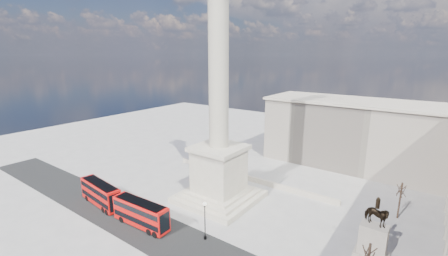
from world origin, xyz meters
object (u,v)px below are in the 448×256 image
at_px(red_bus_a, 101,194).
at_px(equestrian_statue, 373,236).
at_px(nelsons_column, 219,135).
at_px(victorian_lamp, 205,218).
at_px(red_bus_b, 141,213).

relative_size(red_bus_a, equestrian_statue, 1.23).
bearing_deg(equestrian_statue, red_bus_a, -162.49).
bearing_deg(nelsons_column, red_bus_a, -137.58).
bearing_deg(nelsons_column, victorian_lamp, -62.12).
relative_size(red_bus_a, red_bus_b, 1.01).
bearing_deg(nelsons_column, equestrian_statue, -2.29).
bearing_deg(victorian_lamp, red_bus_b, -162.68).
bearing_deg(victorian_lamp, equestrian_statue, 26.66).
relative_size(nelsons_column, red_bus_b, 4.59).
xyz_separation_m(nelsons_column, red_bus_b, (-4.51, -15.12, -10.63)).
height_order(nelsons_column, victorian_lamp, nelsons_column).
distance_m(nelsons_column, red_bus_a, 24.53).
xyz_separation_m(nelsons_column, victorian_lamp, (6.23, -11.77, -9.27)).
bearing_deg(red_bus_a, nelsons_column, 48.47).
distance_m(nelsons_column, red_bus_b, 19.03).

